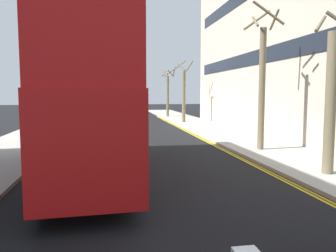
% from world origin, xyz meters
% --- Properties ---
extents(sidewalk_right, '(4.00, 80.00, 0.14)m').
position_xyz_m(sidewalk_right, '(6.50, 16.00, 0.07)').
color(sidewalk_right, '#ADA89E').
rests_on(sidewalk_right, ground).
extents(sidewalk_left, '(4.00, 80.00, 0.14)m').
position_xyz_m(sidewalk_left, '(-6.50, 16.00, 0.07)').
color(sidewalk_left, '#ADA89E').
rests_on(sidewalk_left, ground).
extents(kerb_line_outer, '(0.10, 56.00, 0.01)m').
position_xyz_m(kerb_line_outer, '(4.40, 14.00, 0.00)').
color(kerb_line_outer, yellow).
rests_on(kerb_line_outer, ground).
extents(kerb_line_inner, '(0.10, 56.00, 0.01)m').
position_xyz_m(kerb_line_inner, '(4.24, 14.00, 0.00)').
color(kerb_line_inner, yellow).
rests_on(kerb_line_inner, ground).
extents(double_decker_bus_away, '(3.17, 10.91, 5.64)m').
position_xyz_m(double_decker_bus_away, '(-2.19, 11.76, 3.03)').
color(double_decker_bus_away, red).
rests_on(double_decker_bus_away, ground).
extents(street_tree_near, '(1.34, 1.25, 5.67)m').
position_xyz_m(street_tree_near, '(6.01, 10.00, 2.76)').
color(street_tree_near, '#6B6047').
rests_on(street_tree_near, sidewalk_right).
extents(street_tree_mid, '(1.82, 1.83, 5.98)m').
position_xyz_m(street_tree_mid, '(5.38, 39.91, 3.09)').
color(street_tree_mid, '#6B6047').
rests_on(street_tree_mid, sidewalk_right).
extents(street_tree_far, '(1.57, 1.71, 7.05)m').
position_xyz_m(street_tree_far, '(5.91, 15.20, 3.53)').
color(street_tree_far, '#6B6047').
rests_on(street_tree_far, sidewalk_right).
extents(street_tree_distant, '(1.90, 1.75, 6.10)m').
position_xyz_m(street_tree_distant, '(5.58, 31.78, 2.94)').
color(street_tree_distant, '#6B6047').
rests_on(street_tree_distant, sidewalk_right).
extents(townhouse_terrace_right, '(10.08, 28.00, 14.19)m').
position_xyz_m(townhouse_terrace_right, '(13.50, 22.45, 7.10)').
color(townhouse_terrace_right, '#B2A893').
rests_on(townhouse_terrace_right, ground).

